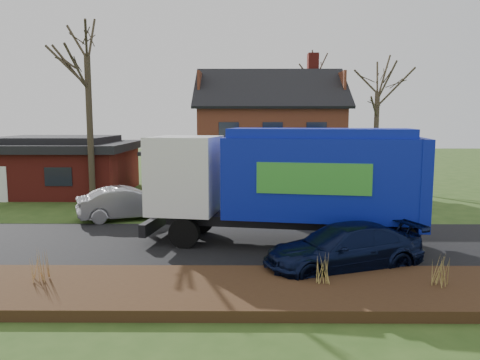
{
  "coord_description": "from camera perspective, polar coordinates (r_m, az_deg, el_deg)",
  "views": [
    {
      "loc": [
        0.27,
        -17.64,
        4.82
      ],
      "look_at": [
        0.12,
        2.5,
        2.2
      ],
      "focal_mm": 35.0,
      "sensor_mm": 36.0,
      "label": 1
    }
  ],
  "objects": [
    {
      "name": "grass_clump_mid",
      "position": [
        13.38,
        10.05,
        -10.43
      ],
      "size": [
        0.32,
        0.26,
        0.89
      ],
      "color": "tan",
      "rests_on": "mulch_verge"
    },
    {
      "name": "grass_clump_east",
      "position": [
        14.08,
        23.16,
        -10.08
      ],
      "size": [
        0.34,
        0.28,
        0.86
      ],
      "color": "olive",
      "rests_on": "mulch_verge"
    },
    {
      "name": "silver_sedan",
      "position": [
        23.31,
        -13.49,
        -2.75
      ],
      "size": [
        5.04,
        3.39,
        1.57
      ],
      "primitive_type": "imported",
      "rotation": [
        0.0,
        0.0,
        1.97
      ],
      "color": "#96989D",
      "rests_on": "ground"
    },
    {
      "name": "tree_front_west",
      "position": [
        28.26,
        -18.28,
        16.9
      ],
      "size": [
        3.94,
        3.94,
        11.71
      ],
      "color": "#3B3123",
      "rests_on": "ground"
    },
    {
      "name": "grass_clump_west",
      "position": [
        14.47,
        -23.4,
        -9.43
      ],
      "size": [
        0.36,
        0.3,
        0.96
      ],
      "color": "#AF834D",
      "rests_on": "mulch_verge"
    },
    {
      "name": "main_house",
      "position": [
        31.58,
        2.65,
        5.98
      ],
      "size": [
        12.95,
        8.95,
        9.26
      ],
      "color": "#BFB69A",
      "rests_on": "ground"
    },
    {
      "name": "ground",
      "position": [
        18.29,
        -0.44,
        -7.86
      ],
      "size": [
        120.0,
        120.0,
        0.0
      ],
      "primitive_type": "plane",
      "color": "#2C4818",
      "rests_on": "ground"
    },
    {
      "name": "ranch_house",
      "position": [
        33.14,
        -21.32,
        1.71
      ],
      "size": [
        9.8,
        8.2,
        3.7
      ],
      "color": "maroon",
      "rests_on": "ground"
    },
    {
      "name": "navy_wagon",
      "position": [
        15.27,
        12.45,
        -8.18
      ],
      "size": [
        5.64,
        3.79,
        1.52
      ],
      "primitive_type": "imported",
      "rotation": [
        0.0,
        0.0,
        -1.22
      ],
      "color": "black",
      "rests_on": "ground"
    },
    {
      "name": "tree_back",
      "position": [
        39.29,
        9.1,
        13.7
      ],
      "size": [
        3.47,
        3.47,
        11.0
      ],
      "color": "#3D2E25",
      "rests_on": "ground"
    },
    {
      "name": "road",
      "position": [
        18.28,
        -0.44,
        -7.83
      ],
      "size": [
        80.0,
        7.0,
        0.02
      ],
      "primitive_type": "cube",
      "color": "black",
      "rests_on": "ground"
    },
    {
      "name": "garbage_truck",
      "position": [
        17.88,
        6.0,
        0.2
      ],
      "size": [
        10.77,
        4.49,
        4.48
      ],
      "rotation": [
        0.0,
        0.0,
        -0.17
      ],
      "color": "black",
      "rests_on": "ground"
    },
    {
      "name": "tree_front_east",
      "position": [
        29.23,
        16.5,
        12.24
      ],
      "size": [
        3.29,
        3.29,
        9.14
      ],
      "color": "#443929",
      "rests_on": "ground"
    },
    {
      "name": "mulch_verge",
      "position": [
        13.2,
        -0.79,
        -13.31
      ],
      "size": [
        80.0,
        3.5,
        0.3
      ],
      "primitive_type": "cube",
      "color": "#321C10",
      "rests_on": "ground"
    }
  ]
}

